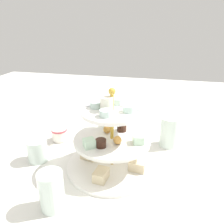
# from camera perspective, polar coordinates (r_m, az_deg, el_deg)

# --- Properties ---
(ground_plane) EXTENTS (2.40, 2.40, 0.00)m
(ground_plane) POSITION_cam_1_polar(r_m,az_deg,el_deg) (0.72, -0.00, -13.76)
(ground_plane) COLOR silver
(tiered_serving_stand) EXTENTS (0.28, 0.28, 0.26)m
(tiered_serving_stand) POSITION_cam_1_polar(r_m,az_deg,el_deg) (0.68, -0.05, -8.39)
(tiered_serving_stand) COLOR white
(tiered_serving_stand) RESTS_ON ground_plane
(water_glass_tall_right) EXTENTS (0.07, 0.07, 0.11)m
(water_glass_tall_right) POSITION_cam_1_polar(r_m,az_deg,el_deg) (0.83, 14.55, -4.96)
(water_glass_tall_right) COLOR silver
(water_glass_tall_right) RESTS_ON ground_plane
(water_glass_short_left) EXTENTS (0.06, 0.06, 0.07)m
(water_glass_short_left) POSITION_cam_1_polar(r_m,az_deg,el_deg) (0.77, -18.60, -9.34)
(water_glass_short_left) COLOR silver
(water_glass_short_left) RESTS_ON ground_plane
(teacup_with_saucer) EXTENTS (0.09, 0.09, 0.05)m
(teacup_with_saucer) POSITION_cam_1_polar(r_m,az_deg,el_deg) (0.87, -13.30, -5.79)
(teacup_with_saucer) COLOR white
(teacup_with_saucer) RESTS_ON ground_plane
(butter_knife_right) EXTENTS (0.17, 0.07, 0.00)m
(butter_knife_right) POSITION_cam_1_polar(r_m,az_deg,el_deg) (0.97, -1.50, -3.49)
(butter_knife_right) COLOR silver
(butter_knife_right) RESTS_ON ground_plane
(water_glass_mid_back) EXTENTS (0.06, 0.06, 0.10)m
(water_glass_mid_back) POSITION_cam_1_polar(r_m,az_deg,el_deg) (0.58, -15.27, -18.93)
(water_glass_mid_back) COLOR silver
(water_glass_mid_back) RESTS_ON ground_plane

